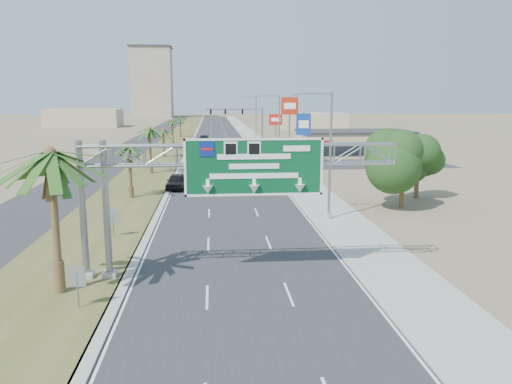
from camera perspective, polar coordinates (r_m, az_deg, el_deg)
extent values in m
plane|color=#8C7A59|center=(18.62, 0.76, -19.97)|extent=(600.00, 600.00, 0.00)
cube|color=#28282B|center=(126.31, -4.29, 6.29)|extent=(12.00, 300.00, 0.02)
cube|color=#9E9B93|center=(126.70, -0.42, 6.35)|extent=(4.00, 300.00, 0.10)
cube|color=#4A5123|center=(126.57, -8.84, 6.22)|extent=(7.00, 300.00, 0.12)
cube|color=#28282B|center=(127.23, -12.01, 6.12)|extent=(8.00, 300.00, 0.02)
cylinder|color=gray|center=(27.15, -16.73, -2.12)|extent=(0.36, 0.36, 7.40)
cylinder|color=gray|center=(27.42, -19.19, -2.14)|extent=(0.36, 0.36, 7.40)
cube|color=#9E9B93|center=(28.11, -16.35, -9.09)|extent=(0.70, 0.70, 0.40)
cube|color=#9E9B93|center=(28.37, -18.76, -9.05)|extent=(0.70, 0.70, 0.40)
cube|color=#074824|center=(25.79, -0.22, 2.88)|extent=(7.20, 0.12, 3.00)
cube|color=navy|center=(25.51, -5.61, 4.89)|extent=(0.75, 0.03, 0.75)
cone|color=white|center=(25.89, -0.21, 0.33)|extent=(0.56, 0.56, 0.45)
cylinder|color=brown|center=(25.81, -21.95, -3.55)|extent=(0.36, 0.36, 7.00)
cylinder|color=brown|center=(26.55, -21.55, -9.13)|extent=(0.54, 0.54, 1.68)
cylinder|color=brown|center=(49.08, -14.20, 2.12)|extent=(0.36, 0.36, 5.00)
cylinder|color=brown|center=(49.39, -14.10, -0.06)|extent=(0.54, 0.54, 1.20)
cylinder|color=brown|center=(64.76, -12.00, 4.56)|extent=(0.36, 0.36, 5.80)
cylinder|color=brown|center=(65.02, -11.93, 2.63)|extent=(0.54, 0.54, 1.39)
cylinder|color=brown|center=(82.64, -10.51, 5.42)|extent=(0.36, 0.36, 4.50)
cylinder|color=brown|center=(82.80, -10.47, 4.24)|extent=(0.54, 0.54, 1.08)
cylinder|color=brown|center=(101.48, -9.51, 6.59)|extent=(0.36, 0.36, 5.20)
cylinder|color=brown|center=(101.63, -9.48, 5.47)|extent=(0.54, 0.54, 1.25)
cylinder|color=brown|center=(126.39, -8.65, 7.29)|extent=(0.36, 0.36, 4.80)
cylinder|color=brown|center=(126.50, -8.62, 6.46)|extent=(0.54, 0.54, 1.15)
cylinder|color=gray|center=(39.28, 8.48, 3.96)|extent=(0.20, 0.20, 10.00)
cylinder|color=gray|center=(38.72, 6.63, 11.10)|extent=(2.80, 0.12, 0.12)
cube|color=slate|center=(38.47, 4.54, 11.00)|extent=(0.50, 0.22, 0.18)
cylinder|color=#9E9B93|center=(40.10, 8.30, -2.79)|extent=(0.44, 0.44, 0.50)
cylinder|color=gray|center=(68.70, 2.65, 6.87)|extent=(0.20, 0.20, 10.00)
cylinder|color=gray|center=(68.38, 1.51, 10.93)|extent=(2.80, 0.12, 0.12)
cube|color=slate|center=(68.24, 0.32, 10.85)|extent=(0.50, 0.22, 0.18)
cylinder|color=#9E9B93|center=(69.17, 2.62, 2.94)|extent=(0.44, 0.44, 0.50)
cylinder|color=gray|center=(104.44, 0.01, 8.16)|extent=(0.20, 0.20, 10.00)
cylinder|color=gray|center=(104.23, -0.77, 10.82)|extent=(2.80, 0.12, 0.12)
cube|color=slate|center=(104.14, -1.56, 10.76)|extent=(0.50, 0.22, 0.18)
cylinder|color=#9E9B93|center=(104.75, 0.01, 5.56)|extent=(0.44, 0.44, 0.50)
cylinder|color=gray|center=(88.55, 0.72, 7.07)|extent=(0.28, 0.28, 8.00)
cylinder|color=gray|center=(88.04, -2.55, 9.45)|extent=(10.00, 0.18, 0.18)
cube|color=black|center=(87.93, -1.56, 9.19)|extent=(0.32, 0.18, 0.95)
cube|color=black|center=(87.80, -3.54, 9.18)|extent=(0.32, 0.18, 0.95)
cube|color=black|center=(87.77, -5.19, 9.15)|extent=(0.32, 0.18, 0.95)
sphere|color=red|center=(87.80, -1.55, 9.39)|extent=(0.22, 0.22, 0.22)
imported|color=black|center=(88.42, 0.73, 9.01)|extent=(0.16, 0.16, 0.60)
cylinder|color=#9E9B93|center=(88.86, 0.72, 4.69)|extent=(0.56, 0.56, 0.60)
cube|color=#CBB489|center=(85.61, 11.08, 5.41)|extent=(18.00, 10.00, 4.00)
cylinder|color=brown|center=(45.74, 16.39, 0.71)|extent=(0.44, 0.44, 3.90)
sphere|color=#183312|center=(45.39, 16.56, 3.95)|extent=(4.50, 4.50, 4.50)
cylinder|color=brown|center=(50.57, 17.90, 1.20)|extent=(0.44, 0.44, 3.30)
sphere|color=#183312|center=(50.28, 18.04, 3.67)|extent=(3.50, 3.50, 3.50)
cylinder|color=gray|center=(24.35, -19.68, -10.65)|extent=(0.08, 0.08, 1.80)
cube|color=slate|center=(24.11, -19.79, -9.09)|extent=(0.75, 0.06, 0.95)
cylinder|color=gray|center=(35.67, -15.99, -3.71)|extent=(0.08, 0.08, 1.80)
cube|color=slate|center=(35.51, -16.05, -2.61)|extent=(0.75, 0.06, 0.95)
cube|color=tan|center=(267.79, -11.79, 12.11)|extent=(20.00, 16.00, 35.00)
cube|color=#CBB489|center=(181.32, -19.04, 8.00)|extent=(24.00, 14.00, 6.00)
cube|color=#CBB489|center=(159.27, 6.51, 8.04)|extent=(20.00, 12.00, 5.00)
imported|color=black|center=(53.64, -9.08, 1.18)|extent=(2.21, 4.83, 1.60)
imported|color=maroon|center=(64.71, -4.53, 2.83)|extent=(1.84, 4.63, 1.50)
imported|color=gray|center=(85.26, -0.86, 4.75)|extent=(2.90, 5.68, 1.53)
imported|color=black|center=(108.15, -5.97, 5.97)|extent=(2.81, 5.85, 1.64)
cylinder|color=gray|center=(71.28, 3.83, 6.94)|extent=(0.20, 0.20, 9.87)
cube|color=#AD210D|center=(71.14, 3.87, 9.78)|extent=(2.32, 1.24, 2.40)
cube|color=white|center=(70.97, 3.89, 9.78)|extent=(1.55, 0.71, 0.84)
cylinder|color=gray|center=(69.81, 5.42, 5.95)|extent=(0.20, 0.20, 7.71)
cube|color=navy|center=(69.67, 5.46, 7.72)|extent=(2.01, 0.80, 3.00)
cube|color=white|center=(69.49, 5.48, 7.71)|extent=(1.36, 0.40, 1.05)
cylinder|color=gray|center=(84.30, 2.26, 6.59)|extent=(0.20, 0.20, 7.15)
cube|color=red|center=(84.16, 2.27, 8.28)|extent=(2.21, 0.82, 1.80)
cube|color=white|center=(83.98, 2.29, 8.27)|extent=(1.51, 0.41, 0.63)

